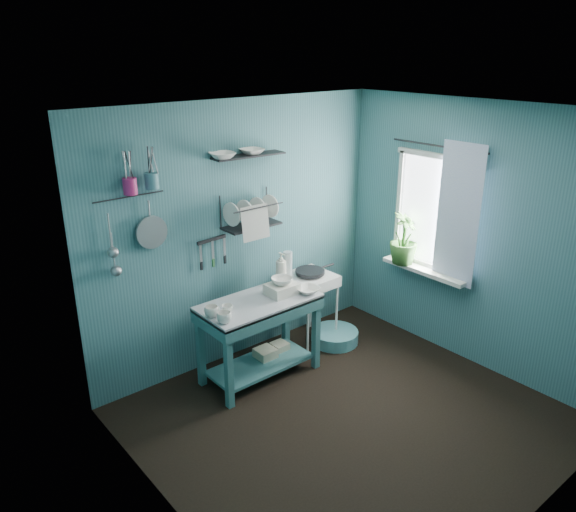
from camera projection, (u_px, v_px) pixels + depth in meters
floor at (349, 419)px, 4.69m from camera, size 3.20×3.20×0.00m
ceiling at (363, 113)px, 3.81m from camera, size 3.20×3.20×0.00m
wall_back at (240, 234)px, 5.32m from camera, size 3.20×0.00×3.20m
wall_front at (548, 362)px, 3.17m from camera, size 3.20×0.00×3.20m
wall_left at (165, 351)px, 3.29m from camera, size 0.00×3.00×3.00m
wall_right at (474, 238)px, 5.21m from camera, size 0.00×3.00×3.00m
work_counter at (260, 339)px, 5.17m from camera, size 1.11×0.58×0.78m
mug_left at (224, 318)px, 4.62m from camera, size 0.12×0.12×0.10m
mug_mid at (227, 310)px, 4.75m from camera, size 0.14×0.14×0.09m
mug_right at (212, 312)px, 4.72m from camera, size 0.17×0.17×0.10m
wash_tub at (282, 289)px, 5.16m from camera, size 0.28×0.22×0.10m
tub_bowl at (282, 281)px, 5.13m from camera, size 0.20×0.19×0.06m
soap_bottle at (281, 268)px, 5.38m from camera, size 0.11×0.12×0.30m
water_bottle at (288, 265)px, 5.46m from camera, size 0.09×0.09×0.28m
counter_bowl at (307, 290)px, 5.19m from camera, size 0.22×0.22×0.05m
hotplate_stand at (309, 308)px, 5.83m from camera, size 0.49×0.49×0.74m
frying_pan at (310, 272)px, 5.69m from camera, size 0.30×0.30×0.03m
knife_strip at (212, 240)px, 5.09m from camera, size 0.32×0.05×0.03m
dish_rack at (251, 210)px, 5.17m from camera, size 0.58×0.32×0.32m
upper_shelf at (248, 156)px, 5.01m from camera, size 0.71×0.23×0.01m
shelf_bowl_left at (222, 150)px, 4.82m from camera, size 0.25×0.25×0.05m
shelf_bowl_right at (252, 146)px, 5.01m from camera, size 0.21×0.21×0.05m
utensil_cup_magenta at (130, 186)px, 4.39m from camera, size 0.11×0.11×0.13m
utensil_cup_teal at (152, 181)px, 4.49m from camera, size 0.11×0.11×0.13m
colander at (152, 232)px, 4.65m from camera, size 0.28×0.03×0.28m
ladle_outer at (110, 232)px, 4.42m from camera, size 0.01×0.01×0.30m
ladle_inner at (113, 251)px, 4.48m from camera, size 0.01×0.01×0.30m
hook_rail at (129, 197)px, 4.46m from camera, size 0.60×0.01×0.01m
window_glass at (435, 212)px, 5.47m from camera, size 0.00×1.10×1.10m
windowsill at (424, 270)px, 5.63m from camera, size 0.16×0.95×0.04m
curtain at (458, 215)px, 5.20m from camera, size 0.00×1.35×1.35m
curtain_rod at (438, 146)px, 5.21m from camera, size 0.02×1.05×0.02m
potted_plant at (404, 239)px, 5.67m from camera, size 0.38×0.38×0.53m
storage_tin_large at (265, 359)px, 5.37m from camera, size 0.18×0.18×0.22m
storage_tin_small at (280, 352)px, 5.51m from camera, size 0.15×0.15×0.20m
floor_basin at (335, 336)px, 5.88m from camera, size 0.49×0.49×0.13m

